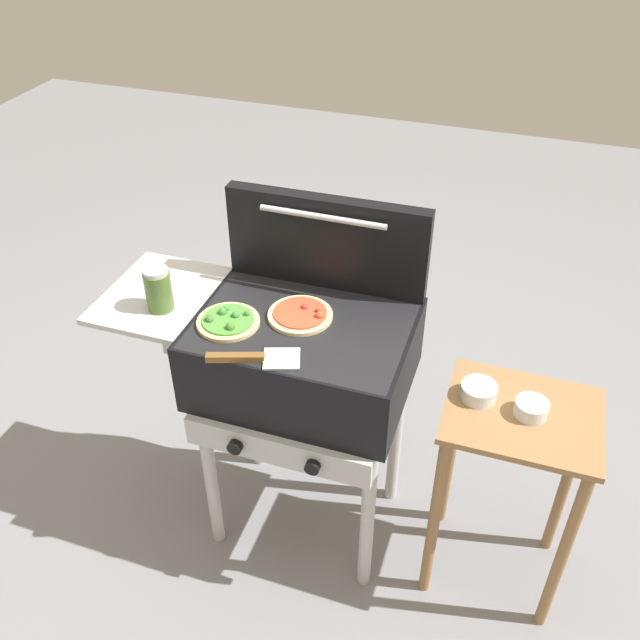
# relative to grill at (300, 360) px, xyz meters

# --- Properties ---
(ground_plane) EXTENTS (8.00, 8.00, 0.00)m
(ground_plane) POSITION_rel_grill_xyz_m (0.01, 0.00, -0.76)
(ground_plane) COLOR gray
(grill) EXTENTS (0.96, 0.53, 0.90)m
(grill) POSITION_rel_grill_xyz_m (0.00, 0.00, 0.00)
(grill) COLOR black
(grill) RESTS_ON ground_plane
(grill_lid_open) EXTENTS (0.63, 0.08, 0.30)m
(grill_lid_open) POSITION_rel_grill_xyz_m (0.01, 0.22, 0.30)
(grill_lid_open) COLOR black
(grill_lid_open) RESTS_ON grill
(pizza_pepperoni) EXTENTS (0.19, 0.19, 0.03)m
(pizza_pepperoni) POSITION_rel_grill_xyz_m (-0.00, 0.03, 0.15)
(pizza_pepperoni) COLOR beige
(pizza_pepperoni) RESTS_ON grill
(pizza_veggie) EXTENTS (0.19, 0.19, 0.04)m
(pizza_veggie) POSITION_rel_grill_xyz_m (-0.19, -0.07, 0.15)
(pizza_veggie) COLOR #E0C17F
(pizza_veggie) RESTS_ON grill
(sauce_jar) EXTENTS (0.08, 0.08, 0.14)m
(sauce_jar) POSITION_rel_grill_xyz_m (-0.42, -0.06, 0.21)
(sauce_jar) COLOR #4C6B2D
(sauce_jar) RESTS_ON grill
(spatula) EXTENTS (0.26, 0.14, 0.02)m
(spatula) POSITION_rel_grill_xyz_m (-0.06, -0.20, 0.15)
(spatula) COLOR #B7BABF
(spatula) RESTS_ON grill
(prep_table) EXTENTS (0.44, 0.36, 0.74)m
(prep_table) POSITION_rel_grill_xyz_m (0.67, 0.00, -0.23)
(prep_table) COLOR olive
(prep_table) RESTS_ON ground_plane
(topping_bowl_near) EXTENTS (0.11, 0.11, 0.04)m
(topping_bowl_near) POSITION_rel_grill_xyz_m (0.54, 0.03, 0.00)
(topping_bowl_near) COLOR silver
(topping_bowl_near) RESTS_ON prep_table
(topping_bowl_far) EXTENTS (0.09, 0.09, 0.04)m
(topping_bowl_far) POSITION_rel_grill_xyz_m (0.69, 0.01, 0.00)
(topping_bowl_far) COLOR silver
(topping_bowl_far) RESTS_ON prep_table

